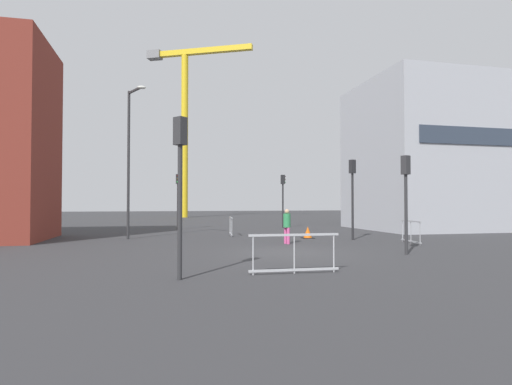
{
  "coord_description": "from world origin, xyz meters",
  "views": [
    {
      "loc": [
        -4.81,
        -15.37,
        1.93
      ],
      "look_at": [
        0.0,
        5.4,
        2.45
      ],
      "focal_mm": 29.05,
      "sensor_mm": 36.0,
      "label": 1
    }
  ],
  "objects_px": {
    "traffic_light_median": "(283,192)",
    "traffic_light_far": "(406,188)",
    "construction_crane": "(186,107)",
    "traffic_light_verge": "(180,171)",
    "traffic_light_crosswalk": "(178,192)",
    "traffic_light_island": "(353,186)",
    "streetlamp_tall": "(130,152)",
    "pedestrian_walking": "(287,224)",
    "traffic_cone_by_barrier": "(308,233)"
  },
  "relations": [
    {
      "from": "traffic_light_median",
      "to": "traffic_light_far",
      "type": "bearing_deg",
      "value": -90.95
    },
    {
      "from": "construction_crane",
      "to": "traffic_light_verge",
      "type": "height_order",
      "value": "construction_crane"
    },
    {
      "from": "traffic_light_crosswalk",
      "to": "construction_crane",
      "type": "bearing_deg",
      "value": 85.28
    },
    {
      "from": "traffic_light_crosswalk",
      "to": "traffic_light_island",
      "type": "distance_m",
      "value": 13.38
    },
    {
      "from": "construction_crane",
      "to": "streetlamp_tall",
      "type": "height_order",
      "value": "construction_crane"
    },
    {
      "from": "traffic_light_median",
      "to": "pedestrian_walking",
      "type": "bearing_deg",
      "value": -105.93
    },
    {
      "from": "traffic_light_far",
      "to": "traffic_light_crosswalk",
      "type": "bearing_deg",
      "value": 115.13
    },
    {
      "from": "traffic_light_island",
      "to": "traffic_light_median",
      "type": "bearing_deg",
      "value": 92.96
    },
    {
      "from": "traffic_light_median",
      "to": "traffic_light_verge",
      "type": "xyz_separation_m",
      "value": [
        -8.71,
        -19.93,
        0.01
      ]
    },
    {
      "from": "pedestrian_walking",
      "to": "streetlamp_tall",
      "type": "bearing_deg",
      "value": 150.1
    },
    {
      "from": "construction_crane",
      "to": "pedestrian_walking",
      "type": "relative_size",
      "value": 13.74
    },
    {
      "from": "traffic_light_verge",
      "to": "traffic_light_island",
      "type": "xyz_separation_m",
      "value": [
        9.26,
        9.24,
        0.05
      ]
    },
    {
      "from": "traffic_light_crosswalk",
      "to": "traffic_cone_by_barrier",
      "type": "xyz_separation_m",
      "value": [
        6.57,
        -8.89,
        -2.37
      ]
    },
    {
      "from": "traffic_light_median",
      "to": "traffic_cone_by_barrier",
      "type": "relative_size",
      "value": 6.45
    },
    {
      "from": "construction_crane",
      "to": "streetlamp_tall",
      "type": "xyz_separation_m",
      "value": [
        -4.82,
        -31.94,
        -9.85
      ]
    },
    {
      "from": "traffic_light_median",
      "to": "traffic_light_island",
      "type": "bearing_deg",
      "value": -87.04
    },
    {
      "from": "traffic_light_median",
      "to": "pedestrian_walking",
      "type": "relative_size",
      "value": 2.5
    },
    {
      "from": "traffic_light_crosswalk",
      "to": "pedestrian_walking",
      "type": "height_order",
      "value": "traffic_light_crosswalk"
    },
    {
      "from": "traffic_light_far",
      "to": "traffic_light_island",
      "type": "xyz_separation_m",
      "value": [
        0.83,
        6.06,
        0.29
      ]
    },
    {
      "from": "traffic_light_median",
      "to": "traffic_light_verge",
      "type": "distance_m",
      "value": 21.75
    },
    {
      "from": "pedestrian_walking",
      "to": "traffic_light_island",
      "type": "bearing_deg",
      "value": 17.39
    },
    {
      "from": "streetlamp_tall",
      "to": "traffic_cone_by_barrier",
      "type": "height_order",
      "value": "streetlamp_tall"
    },
    {
      "from": "construction_crane",
      "to": "traffic_light_verge",
      "type": "bearing_deg",
      "value": -93.6
    },
    {
      "from": "construction_crane",
      "to": "traffic_cone_by_barrier",
      "type": "height_order",
      "value": "construction_crane"
    },
    {
      "from": "streetlamp_tall",
      "to": "traffic_light_island",
      "type": "relative_size",
      "value": 1.9
    },
    {
      "from": "traffic_light_crosswalk",
      "to": "traffic_light_island",
      "type": "xyz_separation_m",
      "value": [
        8.51,
        -10.32,
        0.11
      ]
    },
    {
      "from": "construction_crane",
      "to": "traffic_light_verge",
      "type": "relative_size",
      "value": 5.46
    },
    {
      "from": "traffic_light_island",
      "to": "traffic_cone_by_barrier",
      "type": "distance_m",
      "value": 3.46
    },
    {
      "from": "traffic_light_crosswalk",
      "to": "pedestrian_walking",
      "type": "xyz_separation_m",
      "value": [
        4.56,
        -11.55,
        -1.73
      ]
    },
    {
      "from": "construction_crane",
      "to": "pedestrian_walking",
      "type": "distance_m",
      "value": 38.69
    },
    {
      "from": "traffic_light_crosswalk",
      "to": "traffic_light_far",
      "type": "bearing_deg",
      "value": -64.87
    },
    {
      "from": "pedestrian_walking",
      "to": "traffic_cone_by_barrier",
      "type": "bearing_deg",
      "value": 52.96
    },
    {
      "from": "traffic_light_verge",
      "to": "traffic_cone_by_barrier",
      "type": "xyz_separation_m",
      "value": [
        7.32,
        10.67,
        -2.44
      ]
    },
    {
      "from": "traffic_light_median",
      "to": "traffic_light_crosswalk",
      "type": "xyz_separation_m",
      "value": [
        -7.96,
        -0.37,
        -0.05
      ]
    },
    {
      "from": "traffic_light_crosswalk",
      "to": "traffic_light_verge",
      "type": "bearing_deg",
      "value": -92.19
    },
    {
      "from": "streetlamp_tall",
      "to": "pedestrian_walking",
      "type": "bearing_deg",
      "value": -29.9
    },
    {
      "from": "construction_crane",
      "to": "traffic_light_far",
      "type": "distance_m",
      "value": 43.07
    },
    {
      "from": "traffic_light_far",
      "to": "traffic_light_crosswalk",
      "type": "distance_m",
      "value": 18.09
    },
    {
      "from": "traffic_light_crosswalk",
      "to": "traffic_cone_by_barrier",
      "type": "distance_m",
      "value": 11.3
    },
    {
      "from": "construction_crane",
      "to": "streetlamp_tall",
      "type": "bearing_deg",
      "value": -98.58
    },
    {
      "from": "streetlamp_tall",
      "to": "traffic_light_island",
      "type": "distance_m",
      "value": 11.83
    },
    {
      "from": "traffic_light_far",
      "to": "construction_crane",
      "type": "bearing_deg",
      "value": 97.85
    },
    {
      "from": "traffic_light_median",
      "to": "traffic_light_island",
      "type": "relative_size",
      "value": 0.98
    },
    {
      "from": "traffic_light_island",
      "to": "construction_crane",
      "type": "bearing_deg",
      "value": 100.51
    },
    {
      "from": "construction_crane",
      "to": "traffic_cone_by_barrier",
      "type": "distance_m",
      "value": 36.65
    },
    {
      "from": "streetlamp_tall",
      "to": "traffic_light_island",
      "type": "height_order",
      "value": "streetlamp_tall"
    },
    {
      "from": "construction_crane",
      "to": "traffic_light_median",
      "type": "height_order",
      "value": "construction_crane"
    },
    {
      "from": "traffic_light_median",
      "to": "traffic_light_verge",
      "type": "relative_size",
      "value": 1.0
    },
    {
      "from": "traffic_light_median",
      "to": "traffic_light_far",
      "type": "xyz_separation_m",
      "value": [
        -0.28,
        -16.75,
        -0.23
      ]
    },
    {
      "from": "traffic_cone_by_barrier",
      "to": "streetlamp_tall",
      "type": "bearing_deg",
      "value": 170.57
    }
  ]
}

